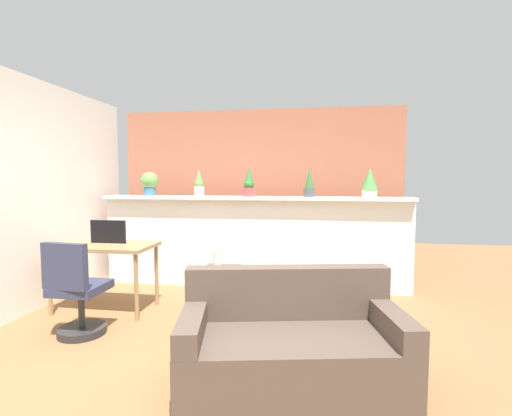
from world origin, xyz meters
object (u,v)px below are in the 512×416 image
(potted_plant_1, at_px, (199,184))
(potted_plant_2, at_px, (249,185))
(couch, at_px, (291,346))
(potted_plant_4, at_px, (370,182))
(tv_monitor, at_px, (108,232))
(potted_plant_0, at_px, (150,183))
(side_cube_shelf, at_px, (221,290))
(desk, at_px, (104,252))
(vase_on_shelf, at_px, (217,259))
(potted_plant_3, at_px, (309,184))
(office_chair, at_px, (77,296))

(potted_plant_1, relative_size, potted_plant_2, 0.96)
(potted_plant_1, relative_size, couch, 0.22)
(potted_plant_4, xyz_separation_m, tv_monitor, (-3.00, -1.02, -0.56))
(potted_plant_0, distance_m, side_cube_shelf, 2.01)
(desk, distance_m, vase_on_shelf, 1.28)
(potted_plant_0, bearing_deg, potted_plant_2, -2.67)
(potted_plant_3, xyz_separation_m, vase_on_shelf, (-0.98, -0.97, -0.81))
(potted_plant_2, bearing_deg, potted_plant_0, 177.33)
(potted_plant_0, height_order, vase_on_shelf, potted_plant_0)
(potted_plant_1, height_order, potted_plant_4, potted_plant_4)
(potted_plant_2, relative_size, desk, 0.35)
(potted_plant_0, relative_size, desk, 0.30)
(potted_plant_4, bearing_deg, couch, -110.09)
(potted_plant_0, bearing_deg, desk, -91.42)
(potted_plant_0, bearing_deg, office_chair, -86.64)
(potted_plant_0, distance_m, potted_plant_3, 2.22)
(potted_plant_4, distance_m, couch, 2.71)
(couch, bearing_deg, office_chair, 166.11)
(side_cube_shelf, bearing_deg, potted_plant_1, 119.35)
(office_chair, bearing_deg, potted_plant_2, 53.17)
(potted_plant_0, xyz_separation_m, potted_plant_3, (2.22, -0.04, -0.02))
(potted_plant_4, xyz_separation_m, vase_on_shelf, (-1.74, -0.98, -0.84))
(tv_monitor, distance_m, side_cube_shelf, 1.45)
(potted_plant_2, xyz_separation_m, office_chair, (-1.32, -1.77, -1.02))
(potted_plant_1, distance_m, couch, 2.94)
(couch, bearing_deg, potted_plant_3, 87.91)
(potted_plant_2, height_order, tv_monitor, potted_plant_2)
(potted_plant_3, distance_m, tv_monitor, 2.52)
(potted_plant_0, distance_m, potted_plant_1, 0.73)
(side_cube_shelf, bearing_deg, tv_monitor, -177.98)
(desk, bearing_deg, potted_plant_1, 55.97)
(desk, relative_size, couch, 0.66)
(potted_plant_0, relative_size, tv_monitor, 0.80)
(potted_plant_0, distance_m, vase_on_shelf, 1.80)
(potted_plant_2, distance_m, couch, 2.63)
(vase_on_shelf, bearing_deg, tv_monitor, -177.99)
(potted_plant_2, height_order, couch, potted_plant_2)
(tv_monitor, bearing_deg, potted_plant_2, 34.10)
(couch, bearing_deg, potted_plant_0, 132.49)
(couch, bearing_deg, potted_plant_4, 69.91)
(vase_on_shelf, distance_m, couch, 1.64)
(potted_plant_2, height_order, office_chair, potted_plant_2)
(tv_monitor, bearing_deg, couch, -30.74)
(potted_plant_3, bearing_deg, couch, -92.09)
(desk, xyz_separation_m, tv_monitor, (0.01, 0.08, 0.22))
(tv_monitor, xyz_separation_m, side_cube_shelf, (1.30, 0.05, -0.63))
(potted_plant_3, bearing_deg, desk, -154.14)
(office_chair, bearing_deg, couch, -13.89)
(potted_plant_0, relative_size, potted_plant_4, 0.89)
(potted_plant_2, xyz_separation_m, tv_monitor, (-1.45, -0.98, -0.52))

